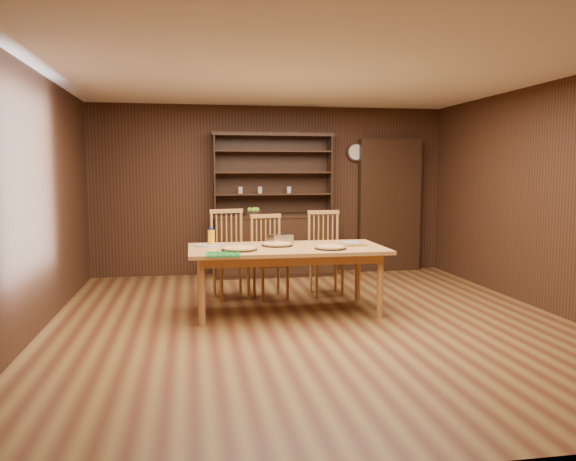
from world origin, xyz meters
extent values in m
plane|color=brown|center=(0.00, 0.00, 0.00)|extent=(6.00, 6.00, 0.00)
plane|color=white|center=(0.00, 0.00, 2.60)|extent=(6.00, 6.00, 0.00)
plane|color=#3A2212|center=(0.00, 3.00, 1.30)|extent=(5.50, 0.00, 5.50)
plane|color=#3A2212|center=(0.00, -3.00, 1.30)|extent=(5.50, 0.00, 5.50)
plane|color=#3A2212|center=(-2.75, 0.00, 1.30)|extent=(0.00, 6.00, 6.00)
plane|color=#3A2212|center=(2.75, 0.00, 1.30)|extent=(0.00, 6.00, 6.00)
cube|color=black|center=(0.00, 2.74, 0.45)|extent=(1.80, 0.50, 0.90)
cube|color=black|center=(0.00, 2.74, 0.92)|extent=(1.84, 0.52, 0.04)
cube|color=black|center=(0.00, 2.97, 1.55)|extent=(1.80, 0.02, 1.20)
cube|color=black|center=(-0.89, 2.82, 1.55)|extent=(0.02, 0.32, 1.20)
cube|color=black|center=(0.89, 2.82, 1.55)|extent=(0.02, 0.32, 1.20)
cube|color=black|center=(0.00, 2.82, 2.15)|extent=(1.84, 0.34, 0.05)
cylinder|color=#ADA193|center=(-0.50, 2.82, 1.31)|extent=(0.07, 0.07, 0.10)
cylinder|color=#ADA193|center=(-0.20, 2.82, 1.31)|extent=(0.07, 0.07, 0.10)
cube|color=black|center=(1.90, 2.90, 1.05)|extent=(1.00, 0.18, 2.10)
cylinder|color=black|center=(1.35, 2.96, 1.90)|extent=(0.30, 0.04, 0.30)
cylinder|color=beige|center=(1.35, 2.94, 1.90)|extent=(0.24, 0.01, 0.24)
cube|color=#B2733E|center=(-0.19, 0.45, 0.73)|extent=(2.18, 1.09, 0.04)
cylinder|color=#B2733E|center=(-1.15, 0.04, 0.35)|extent=(0.07, 0.07, 0.71)
cylinder|color=#B2733E|center=(-1.15, 0.86, 0.35)|extent=(0.07, 0.07, 0.71)
cylinder|color=#B2733E|center=(0.77, 0.04, 0.35)|extent=(0.07, 0.07, 0.71)
cylinder|color=#B2733E|center=(0.77, 0.86, 0.35)|extent=(0.07, 0.07, 0.71)
cube|color=#AE763B|center=(-0.76, 1.29, 0.47)|extent=(0.55, 0.53, 0.04)
cylinder|color=#AE763B|center=(-0.89, 1.09, 0.23)|extent=(0.04, 0.04, 0.45)
cylinder|color=#AE763B|center=(-0.97, 1.41, 0.23)|extent=(0.04, 0.04, 0.45)
cylinder|color=#AE763B|center=(-0.55, 1.17, 0.23)|extent=(0.04, 0.04, 0.45)
cylinder|color=#AE763B|center=(-0.63, 1.49, 0.23)|extent=(0.04, 0.04, 0.45)
cube|color=#AE763B|center=(-0.80, 1.47, 1.09)|extent=(0.43, 0.13, 0.05)
cube|color=#AE763B|center=(-0.27, 1.18, 0.44)|extent=(0.52, 0.50, 0.04)
cylinder|color=#AE763B|center=(-0.40, 0.99, 0.21)|extent=(0.04, 0.04, 0.42)
cylinder|color=#AE763B|center=(-0.47, 1.29, 0.21)|extent=(0.04, 0.04, 0.42)
cylinder|color=#AE763B|center=(-0.08, 1.06, 0.21)|extent=(0.04, 0.04, 0.42)
cylinder|color=#AE763B|center=(-0.15, 1.37, 0.21)|extent=(0.04, 0.04, 0.42)
cube|color=#AE763B|center=(-0.31, 1.35, 1.03)|extent=(0.41, 0.13, 0.05)
cube|color=#AE763B|center=(0.47, 1.29, 0.46)|extent=(0.45, 0.43, 0.04)
cylinder|color=#AE763B|center=(0.31, 1.13, 0.22)|extent=(0.04, 0.04, 0.44)
cylinder|color=#AE763B|center=(0.30, 1.45, 0.22)|extent=(0.04, 0.04, 0.44)
cylinder|color=#AE763B|center=(0.65, 1.13, 0.22)|extent=(0.04, 0.04, 0.44)
cylinder|color=#AE763B|center=(0.64, 1.45, 0.22)|extent=(0.04, 0.04, 0.44)
cube|color=#AE763B|center=(0.47, 1.47, 1.06)|extent=(0.42, 0.04, 0.05)
cylinder|color=black|center=(-0.74, 0.28, 0.76)|extent=(0.39, 0.39, 0.01)
cylinder|color=tan|center=(-0.74, 0.28, 0.77)|extent=(0.36, 0.36, 0.02)
torus|color=#B68441|center=(-0.74, 0.28, 0.77)|extent=(0.37, 0.37, 0.03)
cylinder|color=black|center=(0.25, 0.21, 0.76)|extent=(0.35, 0.35, 0.01)
cylinder|color=tan|center=(0.25, 0.21, 0.77)|extent=(0.32, 0.32, 0.02)
torus|color=#B68441|center=(0.25, 0.21, 0.77)|extent=(0.33, 0.33, 0.03)
cylinder|color=black|center=(-0.28, 0.56, 0.76)|extent=(0.36, 0.36, 0.01)
cylinder|color=tan|center=(-0.28, 0.56, 0.77)|extent=(0.33, 0.33, 0.02)
torus|color=#B68441|center=(-0.28, 0.56, 0.77)|extent=(0.33, 0.33, 0.03)
cylinder|color=silver|center=(-1.06, 0.70, 0.76)|extent=(0.29, 0.29, 0.01)
torus|color=#3544A1|center=(-1.06, 0.70, 0.76)|extent=(0.29, 0.29, 0.01)
cylinder|color=silver|center=(0.61, 0.66, 0.76)|extent=(0.24, 0.24, 0.01)
torus|color=#3544A1|center=(0.61, 0.66, 0.76)|extent=(0.24, 0.24, 0.01)
cube|color=silver|center=(-0.21, 0.80, 0.80)|extent=(0.31, 0.26, 0.10)
cylinder|color=#FFB10D|center=(-1.02, 0.70, 0.84)|extent=(0.08, 0.08, 0.18)
cylinder|color=#151BAF|center=(-1.02, 0.70, 0.95)|extent=(0.04, 0.04, 0.03)
cube|color=red|center=(0.64, 0.46, 0.76)|extent=(0.21, 0.21, 0.01)
cube|color=red|center=(0.50, 0.47, 0.76)|extent=(0.26, 0.26, 0.01)
cylinder|color=black|center=(-0.32, 2.69, 0.97)|extent=(0.29, 0.29, 0.06)
sphere|color=#9BD037|center=(-0.37, 2.69, 1.02)|extent=(0.08, 0.08, 0.08)
sphere|color=#9BD037|center=(-0.29, 2.72, 1.02)|extent=(0.08, 0.08, 0.08)
sphere|color=#9BD037|center=(-0.32, 2.64, 1.02)|extent=(0.08, 0.08, 0.08)
sphere|color=#9BD037|center=(-0.26, 2.67, 1.02)|extent=(0.08, 0.08, 0.08)
camera|label=1|loc=(-1.25, -5.69, 1.59)|focal=35.00mm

